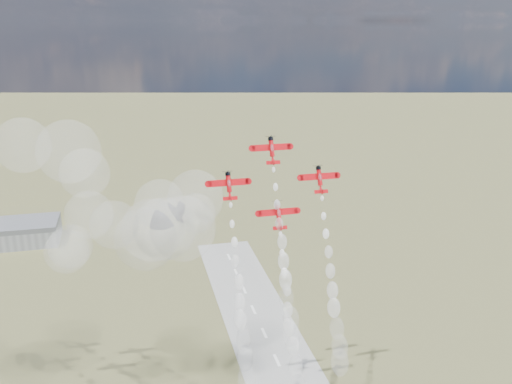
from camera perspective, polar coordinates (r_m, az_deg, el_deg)
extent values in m
cube|color=gray|center=(354.03, -24.00, -4.16)|extent=(50.00, 28.00, 10.00)
cube|color=#595B60|center=(351.85, -24.13, -3.18)|extent=(50.00, 28.00, 3.00)
cylinder|color=red|center=(167.35, 1.65, 4.64)|extent=(1.42, 3.51, 5.36)
cylinder|color=black|center=(167.93, 1.55, 5.58)|extent=(1.62, 1.89, 1.60)
cube|color=red|center=(167.75, 1.61, 4.72)|extent=(12.33, 1.06, 1.93)
cube|color=white|center=(167.04, 0.49, 4.65)|extent=(4.85, 0.26, 0.52)
cube|color=white|center=(168.74, 2.70, 4.76)|extent=(4.85, 0.26, 0.52)
cube|color=red|center=(166.38, 1.82, 3.12)|extent=(4.45, 0.58, 1.06)
cube|color=red|center=(165.62, 1.89, 3.11)|extent=(0.14, 2.11, 1.92)
ellipsoid|color=silver|center=(166.81, 1.70, 4.65)|extent=(1.11, 1.96, 2.69)
cone|color=red|center=(166.61, 1.79, 3.39)|extent=(1.42, 2.40, 2.98)
cylinder|color=red|center=(162.54, -2.89, 0.90)|extent=(1.42, 3.51, 5.36)
cylinder|color=black|center=(162.96, -2.98, 1.89)|extent=(1.62, 1.89, 1.60)
cube|color=red|center=(162.93, -2.92, 0.99)|extent=(12.33, 1.06, 1.93)
cube|color=white|center=(162.50, -4.08, 0.90)|extent=(4.85, 0.26, 0.52)
cube|color=white|center=(163.66, -1.78, 1.06)|extent=(4.85, 0.26, 0.52)
cube|color=red|center=(161.82, -2.73, -0.68)|extent=(4.45, 0.58, 1.06)
cube|color=red|center=(161.06, -2.68, -0.71)|extent=(0.14, 2.11, 1.92)
ellipsoid|color=silver|center=(161.99, -2.86, 0.90)|extent=(1.11, 1.96, 2.69)
cone|color=red|center=(162.01, -2.76, -0.40)|extent=(1.42, 2.40, 2.98)
cylinder|color=red|center=(169.97, 6.69, 1.55)|extent=(1.42, 3.51, 5.36)
cylinder|color=black|center=(170.37, 6.59, 2.49)|extent=(1.62, 1.89, 1.60)
cube|color=red|center=(170.34, 6.64, 1.63)|extent=(12.33, 1.06, 1.93)
cube|color=white|center=(169.36, 5.57, 1.56)|extent=(4.85, 0.26, 0.52)
cube|color=white|center=(171.60, 7.68, 1.69)|extent=(4.85, 0.26, 0.52)
cube|color=red|center=(169.28, 6.88, 0.04)|extent=(4.45, 0.58, 1.06)
cube|color=red|center=(168.55, 6.97, 0.01)|extent=(0.14, 2.11, 1.92)
ellipsoid|color=silver|center=(169.43, 6.76, 1.55)|extent=(1.11, 1.96, 2.69)
cone|color=red|center=(169.46, 6.84, 0.31)|extent=(1.42, 2.40, 2.98)
cylinder|color=red|center=(164.59, 2.37, -2.22)|extent=(1.42, 3.51, 5.36)
cylinder|color=black|center=(164.83, 2.27, -1.24)|extent=(1.62, 1.89, 1.60)
cube|color=red|center=(164.96, 2.33, -2.13)|extent=(12.33, 1.06, 1.93)
cube|color=white|center=(164.24, 1.20, -2.22)|extent=(4.85, 0.26, 0.52)
cube|color=white|center=(165.97, 3.43, -2.04)|extent=(4.85, 0.26, 0.52)
cube|color=red|center=(164.16, 2.55, -3.79)|extent=(4.45, 0.58, 1.06)
cube|color=red|center=(163.42, 2.63, -3.84)|extent=(0.14, 2.11, 1.92)
ellipsoid|color=silver|center=(164.05, 2.42, -2.23)|extent=(1.11, 1.96, 2.69)
cone|color=red|center=(164.30, 2.51, -3.51)|extent=(1.42, 2.40, 2.98)
sphere|color=white|center=(166.12, 1.87, 2.36)|extent=(1.04, 1.04, 1.04)
sphere|color=white|center=(165.54, 2.07, 0.53)|extent=(1.50, 1.50, 1.50)
sphere|color=white|center=(164.58, 2.23, -1.37)|extent=(1.96, 1.96, 1.96)
sphere|color=white|center=(164.10, 2.45, -3.39)|extent=(2.42, 2.42, 2.42)
sphere|color=white|center=(164.43, 2.77, -5.25)|extent=(2.88, 2.88, 2.88)
sphere|color=white|center=(164.45, 2.91, -7.26)|extent=(3.34, 3.34, 3.34)
sphere|color=white|center=(164.01, 3.12, -9.20)|extent=(3.80, 3.80, 3.80)
sphere|color=white|center=(164.60, 3.20, -11.05)|extent=(4.26, 4.26, 4.26)
sphere|color=white|center=(165.12, 3.70, -13.18)|extent=(4.72, 4.72, 4.72)
sphere|color=white|center=(165.73, 3.73, -14.79)|extent=(5.18, 5.18, 5.18)
sphere|color=white|center=(161.71, -2.68, -1.38)|extent=(1.04, 1.04, 1.04)
sphere|color=white|center=(161.32, -2.54, -3.38)|extent=(1.50, 1.50, 1.50)
sphere|color=white|center=(161.05, -2.27, -5.30)|extent=(1.96, 1.96, 1.96)
sphere|color=white|center=(160.94, -2.22, -7.25)|extent=(2.42, 2.42, 2.42)
sphere|color=white|center=(161.00, -1.79, -9.42)|extent=(2.88, 2.88, 2.88)
sphere|color=white|center=(161.29, -1.76, -11.48)|extent=(3.34, 3.34, 3.34)
sphere|color=white|center=(161.57, -1.66, -13.29)|extent=(3.80, 3.80, 3.80)
sphere|color=white|center=(162.98, -1.31, -15.25)|extent=(4.26, 4.26, 4.26)
sphere|color=white|center=(163.95, -1.15, -17.07)|extent=(4.72, 4.72, 4.72)
sphere|color=white|center=(165.20, -0.95, -18.98)|extent=(5.18, 5.18, 5.18)
sphere|color=white|center=(169.25, 6.98, -0.66)|extent=(1.04, 1.04, 1.04)
sphere|color=white|center=(168.81, 7.14, -2.53)|extent=(1.50, 1.50, 1.50)
sphere|color=white|center=(168.45, 7.37, -4.39)|extent=(1.96, 1.96, 1.96)
sphere|color=white|center=(168.28, 7.66, -6.27)|extent=(2.42, 2.42, 2.42)
sphere|color=white|center=(168.56, 7.83, -8.23)|extent=(2.88, 2.88, 2.88)
sphere|color=white|center=(168.84, 8.06, -10.21)|extent=(3.34, 3.34, 3.34)
sphere|color=white|center=(169.54, 8.19, -11.96)|extent=(3.80, 3.80, 3.80)
sphere|color=white|center=(169.83, 8.51, -13.98)|extent=(4.26, 4.26, 4.26)
sphere|color=white|center=(170.64, 8.81, -15.81)|extent=(4.72, 4.72, 4.72)
sphere|color=white|center=(172.01, 8.81, -17.28)|extent=(5.18, 5.18, 5.18)
sphere|color=white|center=(164.28, 2.60, -4.47)|extent=(1.04, 1.04, 1.04)
sphere|color=white|center=(164.17, 2.76, -6.45)|extent=(1.50, 1.50, 1.50)
sphere|color=white|center=(164.09, 2.99, -8.48)|extent=(1.96, 1.96, 1.96)
sphere|color=white|center=(164.67, 3.29, -10.24)|extent=(2.42, 2.42, 2.42)
sphere|color=white|center=(164.96, 3.37, -12.27)|extent=(2.88, 2.88, 2.88)
sphere|color=white|center=(165.52, 3.50, -14.09)|extent=(3.34, 3.34, 3.34)
sphere|color=white|center=(166.62, 3.94, -15.87)|extent=(3.80, 3.80, 3.80)
sphere|color=white|center=(167.47, 4.23, -17.89)|extent=(4.26, 4.26, 4.26)
sphere|color=white|center=(185.82, -19.31, -5.93)|extent=(14.20, 14.20, 14.20)
sphere|color=white|center=(171.21, -10.81, -3.96)|extent=(19.71, 19.71, 19.71)
sphere|color=white|center=(180.18, -9.61, -3.83)|extent=(20.68, 20.68, 20.68)
sphere|color=white|center=(164.77, -23.32, 4.54)|extent=(15.48, 15.48, 15.48)
sphere|color=white|center=(184.60, -11.55, -4.89)|extent=(20.97, 20.97, 20.97)
sphere|color=white|center=(167.66, -17.58, 1.90)|extent=(14.75, 14.75, 14.75)
sphere|color=white|center=(189.98, -6.36, -2.24)|extent=(14.12, 14.12, 14.12)
sphere|color=white|center=(191.92, -6.39, -0.60)|extent=(19.85, 19.85, 19.85)
sphere|color=white|center=(178.48, -7.70, -3.84)|extent=(21.57, 21.57, 21.57)
sphere|color=white|center=(185.25, -19.11, 4.05)|extent=(20.59, 20.59, 20.59)
sphere|color=white|center=(179.88, -14.70, -3.35)|extent=(15.66, 15.66, 15.66)
sphere|color=white|center=(190.23, -17.17, -2.31)|extent=(16.23, 16.23, 16.23)
sphere|color=white|center=(184.10, -18.96, -5.43)|extent=(14.20, 14.20, 14.20)
sphere|color=white|center=(167.36, -10.07, -1.31)|extent=(15.59, 15.59, 15.59)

